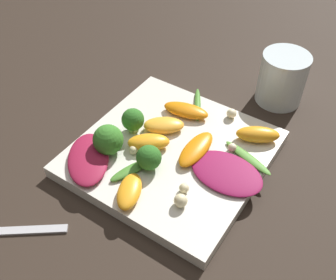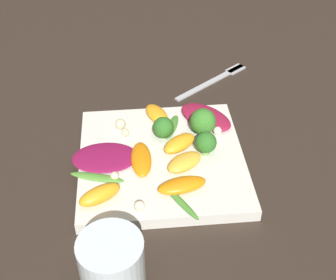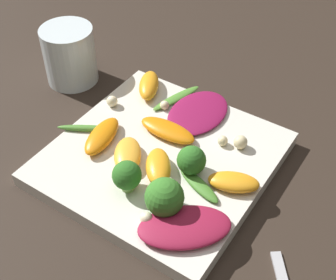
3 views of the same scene
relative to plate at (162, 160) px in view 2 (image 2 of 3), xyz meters
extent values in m
plane|color=#2D231C|center=(0.00, 0.00, -0.01)|extent=(2.40, 2.40, 0.00)
cube|color=silver|center=(0.00, 0.00, 0.00)|extent=(0.26, 0.26, 0.02)
cylinder|color=silver|center=(0.22, -0.08, 0.03)|extent=(0.08, 0.08, 0.09)
cube|color=#B2B2B7|center=(-0.23, 0.12, -0.01)|extent=(0.12, 0.16, 0.01)
cube|color=#B2B2B7|center=(-0.28, 0.18, -0.01)|extent=(0.04, 0.05, 0.01)
ellipsoid|color=maroon|center=(-0.09, 0.08, 0.02)|extent=(0.11, 0.11, 0.01)
ellipsoid|color=maroon|center=(0.00, -0.09, 0.01)|extent=(0.07, 0.11, 0.01)
ellipsoid|color=orange|center=(0.09, -0.09, 0.02)|extent=(0.06, 0.07, 0.02)
ellipsoid|color=#FCAD33|center=(0.03, 0.03, 0.02)|extent=(0.06, 0.07, 0.02)
ellipsoid|color=orange|center=(-0.02, 0.03, 0.02)|extent=(0.06, 0.07, 0.02)
ellipsoid|color=orange|center=(0.01, -0.03, 0.02)|extent=(0.08, 0.03, 0.01)
ellipsoid|color=orange|center=(-0.10, 0.00, 0.02)|extent=(0.07, 0.05, 0.02)
ellipsoid|color=orange|center=(0.08, 0.02, 0.02)|extent=(0.04, 0.08, 0.02)
cylinder|color=#7A9E51|center=(-0.05, 0.07, 0.02)|extent=(0.01, 0.01, 0.01)
sphere|color=#387A28|center=(-0.05, 0.07, 0.03)|extent=(0.04, 0.04, 0.04)
cylinder|color=#84AD5B|center=(0.00, 0.07, 0.02)|extent=(0.02, 0.02, 0.01)
sphere|color=#2D6B23|center=(0.00, 0.07, 0.03)|extent=(0.03, 0.03, 0.03)
cylinder|color=#84AD5B|center=(-0.05, 0.01, 0.01)|extent=(0.01, 0.01, 0.01)
sphere|color=#2D6B23|center=(-0.05, 0.01, 0.03)|extent=(0.04, 0.04, 0.04)
ellipsoid|color=#47842D|center=(-0.07, 0.02, 0.01)|extent=(0.07, 0.04, 0.01)
ellipsoid|color=#518E33|center=(0.04, -0.10, 0.01)|extent=(0.04, 0.08, 0.01)
ellipsoid|color=#47842D|center=(0.10, 0.02, 0.01)|extent=(0.07, 0.05, 0.01)
sphere|color=beige|center=(-0.06, -0.06, 0.02)|extent=(0.01, 0.01, 0.01)
sphere|color=beige|center=(-0.04, 0.04, 0.02)|extent=(0.01, 0.01, 0.01)
sphere|color=beige|center=(-0.08, -0.06, 0.02)|extent=(0.02, 0.02, 0.02)
sphere|color=beige|center=(0.11, -0.04, 0.02)|extent=(0.02, 0.02, 0.02)
sphere|color=beige|center=(-0.05, 0.10, 0.02)|extent=(0.01, 0.01, 0.01)
sphere|color=beige|center=(0.04, -0.07, 0.02)|extent=(0.01, 0.01, 0.01)
camera|label=1|loc=(-0.33, -0.21, 0.42)|focal=42.00mm
camera|label=2|loc=(0.55, -0.04, 0.50)|focal=50.00mm
camera|label=3|loc=(-0.23, 0.34, 0.42)|focal=50.00mm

